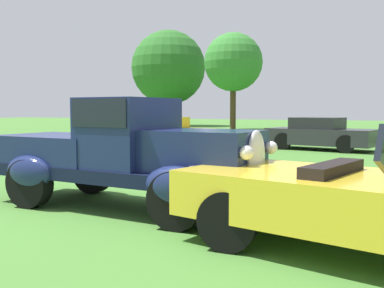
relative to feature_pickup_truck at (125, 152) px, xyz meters
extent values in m
plane|color=#42752D|center=(-0.19, -0.07, -0.87)|extent=(120.00, 120.00, 0.00)
cube|color=black|center=(-0.04, 0.00, -0.31)|extent=(4.60, 1.88, 0.20)
cube|color=navy|center=(1.29, -0.13, 0.07)|extent=(1.76, 1.25, 0.60)
ellipsoid|color=silver|center=(2.14, -0.21, 0.05)|extent=(0.21, 0.53, 0.68)
cube|color=navy|center=(0.08, -0.01, 0.31)|extent=(1.20, 1.47, 1.04)
cube|color=black|center=(0.08, -0.01, 0.61)|extent=(1.11, 1.50, 0.40)
cube|color=navy|center=(-1.30, 0.13, -0.01)|extent=(2.08, 1.59, 0.48)
ellipsoid|color=navy|center=(1.44, 0.58, -0.31)|extent=(0.95, 0.45, 0.52)
ellipsoid|color=navy|center=(1.30, -0.85, -0.31)|extent=(0.95, 0.45, 0.52)
ellipsoid|color=navy|center=(-1.23, 0.85, -0.31)|extent=(0.95, 0.45, 0.52)
ellipsoid|color=navy|center=(-1.37, -0.59, -0.31)|extent=(0.95, 0.45, 0.52)
sphere|color=silver|center=(2.23, 0.22, 0.13)|extent=(0.18, 0.18, 0.18)
sphere|color=silver|center=(2.15, -0.65, 0.13)|extent=(0.18, 0.18, 0.18)
cylinder|color=black|center=(1.44, 0.58, -0.49)|extent=(0.76, 0.24, 0.76)
cylinder|color=black|center=(1.30, -0.85, -0.49)|extent=(0.76, 0.24, 0.76)
cylinder|color=black|center=(-1.23, 0.85, -0.49)|extent=(0.76, 0.24, 0.76)
cylinder|color=black|center=(-1.37, -0.59, -0.49)|extent=(0.76, 0.24, 0.76)
cube|color=yellow|center=(3.56, -0.97, -0.30)|extent=(4.27, 2.65, 0.52)
cube|color=black|center=(3.19, -0.88, -0.06)|extent=(0.57, 1.24, 0.28)
cylinder|color=black|center=(2.56, 0.08, -0.54)|extent=(0.66, 0.20, 0.66)
cylinder|color=black|center=(2.18, -1.42, -0.54)|extent=(0.66, 0.20, 0.66)
cube|color=yellow|center=(-4.45, 10.00, -0.37)|extent=(4.18, 2.69, 0.60)
cube|color=gold|center=(-4.60, 10.05, 0.13)|extent=(2.03, 1.86, 0.44)
cylinder|color=black|center=(-3.55, 8.94, -0.55)|extent=(0.64, 0.22, 0.64)
cylinder|color=black|center=(-5.78, 9.58, -0.55)|extent=(0.64, 0.22, 0.64)
cube|color=#28282D|center=(1.32, 11.65, -0.37)|extent=(4.23, 2.55, 0.60)
cube|color=black|center=(1.17, 11.69, 0.13)|extent=(2.03, 1.81, 0.44)
cylinder|color=black|center=(2.30, 10.63, -0.55)|extent=(0.64, 0.22, 0.64)
cylinder|color=black|center=(-0.01, 11.18, -0.55)|extent=(0.64, 0.22, 0.64)
cylinder|color=#283351|center=(-6.52, 7.98, -0.44)|extent=(0.16, 0.16, 0.86)
cylinder|color=#283351|center=(-6.64, 8.15, -0.44)|extent=(0.16, 0.16, 0.86)
cube|color=gold|center=(-6.58, 8.07, 0.29)|extent=(0.43, 0.46, 0.60)
sphere|color=beige|center=(-6.58, 8.07, 0.71)|extent=(0.22, 0.22, 0.22)
cylinder|color=#47331E|center=(-15.18, 31.67, 0.87)|extent=(0.44, 0.44, 3.48)
sphere|color=#286623|center=(-15.18, 31.67, 4.48)|extent=(6.77, 6.77, 6.77)
cylinder|color=#47331E|center=(-7.32, 26.88, 1.06)|extent=(0.44, 0.44, 3.85)
sphere|color=#337A2D|center=(-7.32, 26.88, 4.20)|extent=(4.41, 4.41, 4.41)
camera|label=1|loc=(3.76, -5.97, 0.66)|focal=42.56mm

